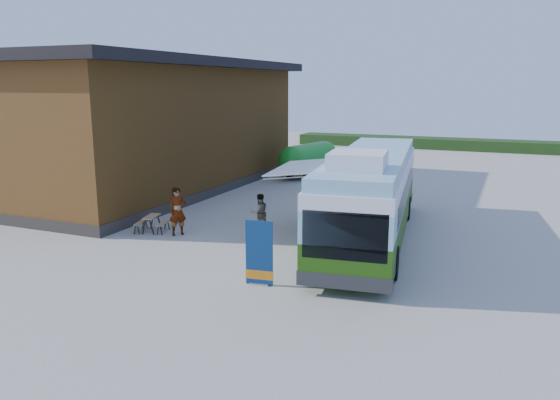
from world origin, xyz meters
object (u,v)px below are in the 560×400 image
at_px(banner, 259,259).
at_px(slurry_tanker, 309,158).
at_px(person_a, 178,211).
at_px(picnic_table, 152,220).
at_px(person_b, 260,212).
at_px(bus, 371,193).

height_order(banner, slurry_tanker, slurry_tanker).
bearing_deg(person_a, picnic_table, 133.41).
bearing_deg(slurry_tanker, banner, -61.93).
xyz_separation_m(banner, person_b, (-2.71, 5.77, -0.04)).
bearing_deg(banner, bus, 65.57).
distance_m(picnic_table, person_b, 4.54).
relative_size(banner, person_a, 1.03).
height_order(bus, banner, bus).
xyz_separation_m(person_b, slurry_tanker, (-2.91, 13.89, 0.49)).
relative_size(bus, picnic_table, 9.13).
distance_m(picnic_table, person_a, 1.36).
height_order(person_a, slurry_tanker, slurry_tanker).
distance_m(bus, person_a, 7.84).
xyz_separation_m(picnic_table, person_b, (4.10, 1.93, 0.28)).
distance_m(person_a, slurry_tanker, 15.77).
bearing_deg(picnic_table, person_b, 9.83).
relative_size(person_a, slurry_tanker, 0.33).
xyz_separation_m(bus, slurry_tanker, (-7.52, 13.45, -0.62)).
xyz_separation_m(banner, slurry_tanker, (-5.62, 19.65, 0.45)).
bearing_deg(bus, person_b, 177.97).
bearing_deg(slurry_tanker, bus, -48.69).
bearing_deg(slurry_tanker, person_b, -66.07).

